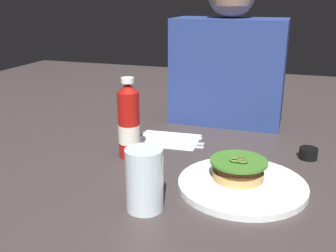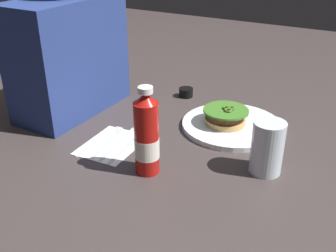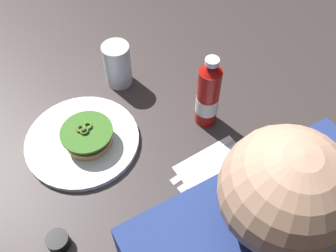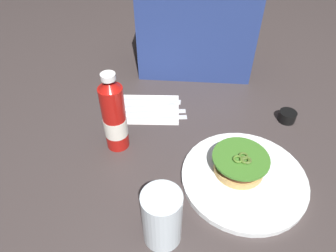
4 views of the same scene
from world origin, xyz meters
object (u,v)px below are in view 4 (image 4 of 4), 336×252
Objects in this scene: steak_knife at (156,117)px; fork_utensil at (155,100)px; water_glass at (162,217)px; burger_sandwich at (240,164)px; butter_knife at (157,111)px; dinner_plate at (244,178)px; diner_person at (197,10)px; napkin at (149,109)px; condiment_cup at (287,116)px; ketchup_bottle at (114,117)px; spoon_utensil at (158,105)px.

steak_knife is 1.07× the size of fork_utensil.
water_glass is at bearing -81.78° from fork_utensil.
butter_knife is at bearing 135.21° from burger_sandwich.
diner_person is (-0.13, 0.50, 0.20)m from dinner_plate.
fork_utensil is (0.02, 0.04, 0.00)m from napkin.
condiment_cup reaches higher than dinner_plate.
steak_knife is at bearing -176.81° from condiment_cup.
ketchup_bottle reaches higher than steak_knife.
spoon_utensil is at bearing 131.62° from burger_sandwich.
condiment_cup reaches higher than spoon_utensil.
steak_knife is 1.03× the size of butter_knife.
condiment_cup reaches higher than fork_utensil.
burger_sandwich is 0.36m from fork_utensil.
steak_knife is at bearing 138.00° from dinner_plate.
burger_sandwich is 0.66× the size of butter_knife.
dinner_plate reaches higher than steak_knife.
dinner_plate is 1.34× the size of ketchup_bottle.
dinner_plate is at bearing -16.20° from ketchup_bottle.
water_glass is 0.76× the size of spoon_utensil.
steak_knife is at bearing 52.14° from ketchup_bottle.
water_glass is 0.46m from fork_utensil.
condiment_cup is 0.24× the size of butter_knife.
steak_knife is at bearing -88.30° from spoon_utensil.
burger_sandwich is 0.26× the size of diner_person.
napkin is at bearing 177.48° from condiment_cup.
butter_knife is at bearing 94.32° from steak_knife.
dinner_plate reaches higher than spoon_utensil.
burger_sandwich is (-0.01, 0.02, 0.03)m from dinner_plate.
steak_knife is at bearing 138.84° from burger_sandwich.
condiment_cup is at bearing 49.78° from water_glass.
napkin is 0.36m from diner_person.
ketchup_bottle is at bearing -111.61° from fork_utensil.
diner_person reaches higher than water_glass.
steak_knife is 0.37m from diner_person.
condiment_cup is at bearing -1.06° from butter_knife.
water_glass is 0.38m from steak_knife.
fork_utensil reaches higher than napkin.
water_glass is 2.70× the size of condiment_cup.
napkin is (-0.26, 0.25, -0.01)m from dinner_plate.
butter_knife reaches higher than napkin.
napkin is at bearing 101.34° from water_glass.
diner_person is at bearing 103.46° from burger_sandwich.
fork_utensil is at bearing 100.42° from butter_knife.
napkin is 1.05× the size of spoon_utensil.
condiment_cup is at bearing -8.74° from fork_utensil.
condiment_cup is 0.40m from fork_utensil.
dinner_plate is 0.38m from fork_utensil.
water_glass reaches higher than burger_sandwich.
dinner_plate is 0.36m from spoon_utensil.
water_glass is at bearing -60.27° from ketchup_bottle.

